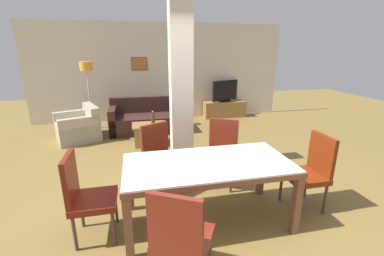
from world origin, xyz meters
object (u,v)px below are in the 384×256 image
tv_stand (224,109)px  bottle (153,119)px  dining_chair_near_left (181,236)px  dining_chair_far_left (160,155)px  sofa (145,120)px  dining_chair_head_left (85,193)px  coffee_table (150,134)px  armchair (79,128)px  dining_chair_far_right (222,150)px  dining_chair_head_right (311,169)px  floor_lamp (87,73)px  dining_table (208,174)px  tv_screen (225,91)px

tv_stand → bottle: bearing=-140.1°
dining_chair_near_left → dining_chair_far_left: bearing=118.8°
sofa → tv_stand: size_ratio=1.35×
dining_chair_head_left → coffee_table: (0.83, 2.76, -0.30)m
armchair → dining_chair_far_right: bearing=-156.5°
sofa → tv_stand: bearing=-159.4°
tv_stand → sofa: bearing=-159.4°
coffee_table → armchair: bearing=155.6°
dining_chair_near_left → dining_chair_head_right: size_ratio=1.00×
armchair → tv_stand: 4.11m
dining_chair_far_left → floor_lamp: (-1.44, 3.43, 0.89)m
sofa → dining_chair_far_left: bearing=91.8°
armchair → coffee_table: armchair is taller
dining_table → dining_chair_near_left: dining_chair_near_left is taller
dining_chair_far_right → coffee_table: (-0.97, 1.90, -0.30)m
dining_chair_far_left → dining_chair_near_left: 1.70m
dining_chair_head_right → floor_lamp: floor_lamp is taller
bottle → floor_lamp: (-1.48, 1.51, 0.86)m
dining_chair_head_left → tv_stand: bearing=145.8°
dining_chair_head_right → bottle: dining_chair_head_right is taller
armchair → tv_stand: (3.92, 1.22, -0.03)m
dining_chair_far_left → tv_screen: (2.32, 3.83, 0.25)m
sofa → tv_screen: size_ratio=1.97×
dining_chair_head_left → armchair: dining_chair_head_left is taller
dining_chair_far_left → coffee_table: (-0.04, 1.91, -0.30)m
armchair → bottle: size_ratio=4.14×
dining_chair_head_left → dining_table: bearing=90.0°
dining_table → dining_chair_far_left: size_ratio=1.94×
bottle → dining_table: bearing=-81.3°
dining_chair_far_right → sofa: size_ratio=0.57×
coffee_table → tv_stand: (2.37, 1.92, 0.01)m
dining_chair_head_right → dining_table: bearing=90.0°
dining_chair_far_left → tv_stand: (2.32, 3.83, -0.30)m
dining_table → tv_screen: 5.04m
dining_chair_far_left → bottle: size_ratio=3.51×
tv_stand → floor_lamp: bearing=-174.0°
tv_screen → floor_lamp: (-3.76, -0.40, 0.64)m
dining_chair_near_left → tv_screen: 6.01m
dining_chair_far_left → dining_chair_far_right: bearing=151.8°
dining_table → dining_chair_far_left: 0.98m
dining_chair_far_left → armchair: size_ratio=0.85×
dining_chair_far_left → dining_chair_head_right: same height
dining_chair_far_right → dining_chair_head_right: same height
bottle → floor_lamp: bearing=134.4°
floor_lamp → dining_chair_head_right: bearing=-52.7°
armchair → bottle: 1.80m
sofa → armchair: bearing=11.6°
dining_chair_far_right → tv_stand: size_ratio=0.77×
bottle → dining_chair_head_right: bearing=-57.3°
dining_chair_far_right → floor_lamp: floor_lamp is taller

